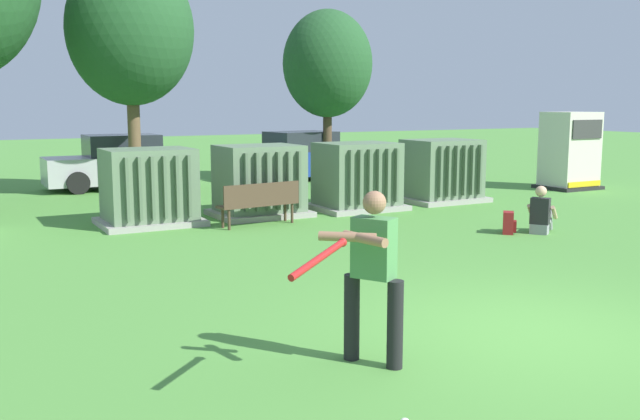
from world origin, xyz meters
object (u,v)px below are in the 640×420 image
at_px(backpack, 509,223).
at_px(transformer_east, 442,171).
at_px(park_bench, 260,201).
at_px(parked_car_leftmost, 119,164).
at_px(seated_spectator, 541,214).
at_px(transformer_mid_east, 357,177).
at_px(batter, 371,269).
at_px(transformer_mid_west, 259,182).
at_px(generator_enclosure, 570,151).
at_px(parked_car_left_of_center, 298,158).
at_px(transformer_west, 149,188).

bearing_deg(backpack, transformer_east, 68.10).
distance_m(park_bench, parked_car_leftmost, 8.18).
bearing_deg(seated_spectator, parked_car_leftmost, 116.12).
relative_size(transformer_mid_east, backpack, 4.77).
bearing_deg(batter, transformer_mid_east, 59.26).
bearing_deg(backpack, parked_car_leftmost, 114.07).
bearing_deg(batter, seated_spectator, 33.03).
bearing_deg(transformer_mid_west, transformer_mid_east, -4.85).
height_order(transformer_mid_east, seated_spectator, transformer_mid_east).
relative_size(batter, seated_spectator, 1.81).
xyz_separation_m(seated_spectator, backpack, (-0.61, 0.24, -0.16)).
distance_m(transformer_mid_east, backpack, 4.37).
distance_m(generator_enclosure, batter, 16.18).
bearing_deg(seated_spectator, park_bench, 143.19).
height_order(generator_enclosure, backpack, generator_enclosure).
distance_m(park_bench, backpack, 5.10).
height_order(transformer_mid_west, transformer_mid_east, same).
distance_m(backpack, parked_car_left_of_center, 10.81).
distance_m(transformer_west, backpack, 7.47).
bearing_deg(backpack, transformer_mid_west, 127.67).
bearing_deg(park_bench, seated_spectator, -36.81).
xyz_separation_m(transformer_mid_west, transformer_mid_east, (2.49, -0.21, 0.00)).
height_order(batter, backpack, batter).
bearing_deg(parked_car_leftmost, transformer_west, -97.72).
xyz_separation_m(transformer_west, transformer_mid_west, (2.54, -0.01, 0.00)).
xyz_separation_m(transformer_east, parked_car_leftmost, (-6.81, 6.89, -0.04)).
height_order(transformer_east, backpack, transformer_east).
relative_size(transformer_west, park_bench, 1.15).
bearing_deg(park_bench, transformer_west, 147.54).
xyz_separation_m(transformer_west, transformer_mid_east, (5.03, -0.23, 0.00)).
relative_size(transformer_mid_east, parked_car_leftmost, 0.50).
distance_m(backpack, parked_car_leftmost, 12.38).
relative_size(generator_enclosure, parked_car_leftmost, 0.55).
relative_size(transformer_west, parked_car_left_of_center, 0.48).
bearing_deg(parked_car_leftmost, transformer_east, -45.35).
relative_size(park_bench, parked_car_leftmost, 0.43).
distance_m(seated_spectator, parked_car_leftmost, 12.85).
height_order(transformer_east, batter, batter).
xyz_separation_m(seated_spectator, parked_car_leftmost, (-5.66, 11.54, 0.38)).
bearing_deg(park_bench, transformer_mid_west, 66.59).
relative_size(transformer_mid_east, seated_spectator, 2.18).
distance_m(transformer_mid_west, seated_spectator, 6.20).
xyz_separation_m(park_bench, backpack, (3.97, -3.19, -0.32)).
height_order(park_bench, seated_spectator, seated_spectator).
distance_m(batter, backpack, 7.87).
height_order(transformer_mid_east, generator_enclosure, generator_enclosure).
relative_size(generator_enclosure, parked_car_left_of_center, 0.53).
bearing_deg(parked_car_leftmost, parked_car_left_of_center, -5.14).
xyz_separation_m(transformer_mid_west, batter, (-2.83, -9.15, 0.19)).
xyz_separation_m(transformer_mid_east, batter, (-5.32, -8.94, 0.19)).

